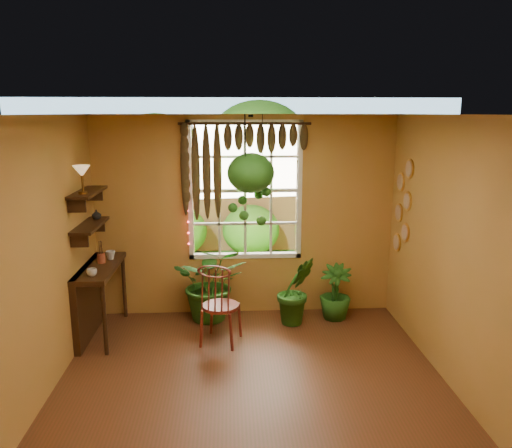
{
  "coord_description": "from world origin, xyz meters",
  "views": [
    {
      "loc": [
        -0.21,
        -4.3,
        2.72
      ],
      "look_at": [
        0.09,
        1.15,
        1.49
      ],
      "focal_mm": 35.0,
      "sensor_mm": 36.0,
      "label": 1
    }
  ],
  "objects_px": {
    "windsor_chair": "(220,316)",
    "potted_plant_mid": "(296,290)",
    "counter_ledge": "(92,293)",
    "potted_plant_left": "(212,282)",
    "hanging_basket": "(251,179)"
  },
  "relations": [
    {
      "from": "counter_ledge",
      "to": "potted_plant_mid",
      "type": "distance_m",
      "value": 2.56
    },
    {
      "from": "counter_ledge",
      "to": "potted_plant_left",
      "type": "height_order",
      "value": "potted_plant_left"
    },
    {
      "from": "potted_plant_left",
      "to": "potted_plant_mid",
      "type": "xyz_separation_m",
      "value": [
        1.1,
        -0.2,
        -0.06
      ]
    },
    {
      "from": "windsor_chair",
      "to": "potted_plant_mid",
      "type": "height_order",
      "value": "windsor_chair"
    },
    {
      "from": "windsor_chair",
      "to": "potted_plant_mid",
      "type": "xyz_separation_m",
      "value": [
        0.98,
        0.53,
        0.11
      ]
    },
    {
      "from": "potted_plant_mid",
      "to": "hanging_basket",
      "type": "height_order",
      "value": "hanging_basket"
    },
    {
      "from": "potted_plant_mid",
      "to": "hanging_basket",
      "type": "xyz_separation_m",
      "value": [
        -0.58,
        0.09,
        1.45
      ]
    },
    {
      "from": "windsor_chair",
      "to": "potted_plant_left",
      "type": "xyz_separation_m",
      "value": [
        -0.12,
        0.73,
        0.18
      ]
    },
    {
      "from": "hanging_basket",
      "to": "counter_ledge",
      "type": "bearing_deg",
      "value": -171.53
    },
    {
      "from": "counter_ledge",
      "to": "potted_plant_mid",
      "type": "relative_size",
      "value": 1.32
    },
    {
      "from": "potted_plant_left",
      "to": "potted_plant_mid",
      "type": "height_order",
      "value": "potted_plant_left"
    },
    {
      "from": "counter_ledge",
      "to": "potted_plant_left",
      "type": "distance_m",
      "value": 1.51
    },
    {
      "from": "potted_plant_left",
      "to": "hanging_basket",
      "type": "height_order",
      "value": "hanging_basket"
    },
    {
      "from": "windsor_chair",
      "to": "potted_plant_mid",
      "type": "relative_size",
      "value": 1.29
    },
    {
      "from": "potted_plant_left",
      "to": "counter_ledge",
      "type": "bearing_deg",
      "value": -164.45
    }
  ]
}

